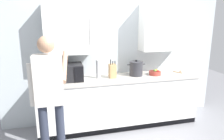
{
  "coord_description": "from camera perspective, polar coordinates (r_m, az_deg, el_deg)",
  "views": [
    {
      "loc": [
        -0.98,
        -2.66,
        1.88
      ],
      "look_at": [
        -0.15,
        0.62,
        1.05
      ],
      "focal_mm": 33.13,
      "sensor_mm": 36.0,
      "label": 1
    }
  ],
  "objects": [
    {
      "name": "person_figure",
      "position": [
        2.66,
        -16.82,
        -5.74
      ],
      "size": [
        0.5,
        0.64,
        1.69
      ],
      "color": "#282D3D",
      "rests_on": "ground_plane"
    },
    {
      "name": "stock_pot",
      "position": [
        3.7,
        6.66,
        0.41
      ],
      "size": [
        0.33,
        0.24,
        0.29
      ],
      "color": "#2D2D33",
      "rests_on": "counter_unit"
    },
    {
      "name": "microwave_oven",
      "position": [
        3.46,
        -12.88,
        -0.71
      ],
      "size": [
        0.53,
        0.74,
        0.27
      ],
      "color": "black",
      "rests_on": "counter_unit"
    },
    {
      "name": "back_wall_tiled",
      "position": [
        3.76,
        0.96,
        7.82
      ],
      "size": [
        4.09,
        0.44,
        2.79
      ],
      "color": "#B2BCC1",
      "rests_on": "ground_plane"
    },
    {
      "name": "wooden_spoon",
      "position": [
        4.15,
        18.06,
        -0.41
      ],
      "size": [
        0.2,
        0.18,
        0.02
      ],
      "color": "#A37547",
      "rests_on": "counter_unit"
    },
    {
      "name": "knife_block",
      "position": [
        3.54,
        0.13,
        -0.23
      ],
      "size": [
        0.11,
        0.15,
        0.32
      ],
      "color": "tan",
      "rests_on": "counter_unit"
    },
    {
      "name": "counter_unit",
      "position": [
        3.75,
        2.07,
        -8.62
      ],
      "size": [
        2.83,
        0.6,
        0.9
      ],
      "color": "white",
      "rests_on": "ground_plane"
    },
    {
      "name": "fruit_bowl",
      "position": [
        3.82,
        11.81,
        -0.68
      ],
      "size": [
        0.21,
        0.21,
        0.1
      ],
      "color": "#AD3D33",
      "rests_on": "counter_unit"
    },
    {
      "name": "thermos_flask",
      "position": [
        3.51,
        -3.79,
        0.27
      ],
      "size": [
        0.08,
        0.08,
        0.32
      ],
      "color": "#B7BABF",
      "rests_on": "counter_unit"
    }
  ]
}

